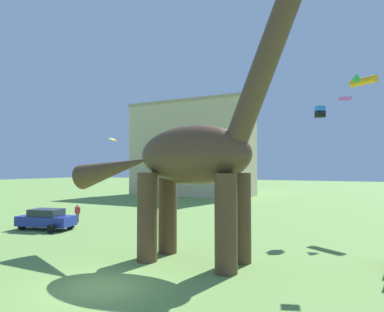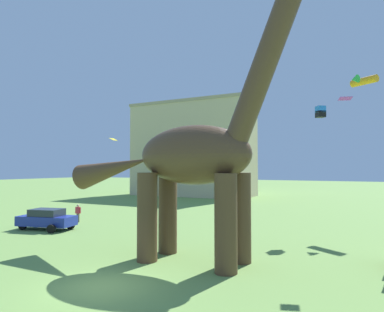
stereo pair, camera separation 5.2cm
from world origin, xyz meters
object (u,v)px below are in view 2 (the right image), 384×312
kite_mid_right (362,81)px  kite_near_low (345,99)px  dinosaur_sculpture (192,155)px  kite_apex (320,112)px  parked_sedan_left (47,219)px  kite_high_right (113,139)px  person_strolling_adult (78,211)px

kite_mid_right → kite_near_low: kite_mid_right is taller
dinosaur_sculpture → kite_apex: 13.17m
parked_sedan_left → kite_mid_right: kite_mid_right is taller
parked_sedan_left → kite_high_right: kite_high_right is taller
parked_sedan_left → kite_high_right: bearing=100.5°
parked_sedan_left → person_strolling_adult: size_ratio=2.97×
kite_high_right → kite_near_low: kite_high_right is taller
dinosaur_sculpture → kite_high_right: bearing=124.1°
dinosaur_sculpture → kite_apex: dinosaur_sculpture is taller
parked_sedan_left → kite_apex: bearing=12.0°
kite_mid_right → parked_sedan_left: bearing=-148.2°
parked_sedan_left → kite_apex: (18.53, 9.01, 8.04)m
kite_mid_right → kite_high_right: (-28.57, 2.85, -3.52)m
dinosaur_sculpture → kite_near_low: (6.82, 3.98, 2.92)m
parked_sedan_left → person_strolling_adult: (-0.59, 3.71, 0.11)m
kite_mid_right → kite_high_right: bearing=174.3°
parked_sedan_left → kite_apex: kite_apex is taller
kite_near_low → kite_high_right: bearing=152.0°
kite_high_right → kite_near_low: size_ratio=1.36×
kite_apex → kite_near_low: 8.16m
dinosaur_sculpture → kite_near_low: dinosaur_sculpture is taller
person_strolling_adult → kite_apex: 21.37m
person_strolling_adult → kite_apex: bearing=-120.4°
kite_high_right → person_strolling_adult: bearing=-61.5°
kite_apex → kite_mid_right: bearing=56.9°
kite_near_low → parked_sedan_left: bearing=-176.8°
dinosaur_sculpture → parked_sedan_left: 14.88m
parked_sedan_left → kite_mid_right: bearing=17.9°
kite_mid_right → kite_near_low: bearing=-92.5°
kite_mid_right → person_strolling_adult: bearing=-156.5°
parked_sedan_left → kite_near_low: kite_near_low is taller
parked_sedan_left → kite_apex: size_ratio=5.33×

